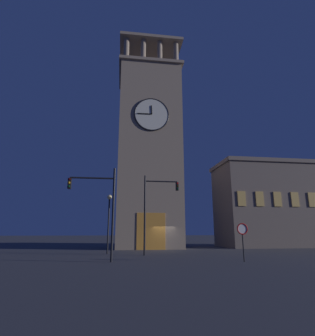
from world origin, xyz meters
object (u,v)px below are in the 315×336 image
no_horn_sign (242,232)px  street_lamp (109,212)px  traffic_signal_near (100,201)px  traffic_signal_mid (155,203)px  adjacent_wing_building (279,204)px  clocktower (148,151)px

no_horn_sign → street_lamp: bearing=-39.1°
traffic_signal_near → traffic_signal_mid: (-4.41, -4.61, 0.38)m
no_horn_sign → traffic_signal_near: bearing=-6.3°
adjacent_wing_building → traffic_signal_near: 27.34m
adjacent_wing_building → traffic_signal_mid: 21.15m
street_lamp → traffic_signal_near: bearing=86.7°
clocktower → traffic_signal_mid: clocktower is taller
traffic_signal_mid → no_horn_sign: 8.18m
traffic_signal_mid → street_lamp: (4.03, -1.93, -0.73)m
adjacent_wing_building → traffic_signal_mid: (18.37, 10.41, -1.12)m
adjacent_wing_building → traffic_signal_mid: bearing=29.5°
clocktower → traffic_signal_near: bearing=72.0°
traffic_signal_mid → street_lamp: 4.53m
traffic_signal_near → no_horn_sign: 10.03m
traffic_signal_near → clocktower: bearing=-108.0°
no_horn_sign → traffic_signal_mid: bearing=-46.8°
adjacent_wing_building → street_lamp: adjacent_wing_building is taller
adjacent_wing_building → no_horn_sign: 21.02m
adjacent_wing_building → street_lamp: (22.41, 8.48, -1.85)m
adjacent_wing_building → traffic_signal_near: adjacent_wing_building is taller
traffic_signal_mid → street_lamp: bearing=-25.6°
traffic_signal_near → street_lamp: (-0.38, -6.54, -0.35)m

